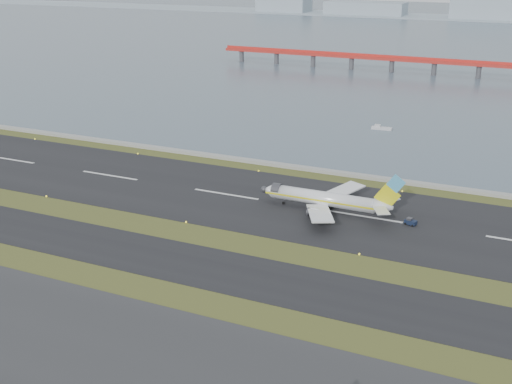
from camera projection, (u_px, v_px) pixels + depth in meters
ground at (171, 234)px, 155.56m from camera, size 1000.00×1000.00×0.00m
apron_strip at (0, 354)px, 108.52m from camera, size 1000.00×50.00×0.10m
taxiway_strip at (143, 253)px, 145.28m from camera, size 1000.00×18.00×0.10m
runway_strip at (226, 194)px, 181.19m from camera, size 1000.00×45.00×0.10m
seawall at (268, 163)px, 206.69m from camera, size 1000.00×2.50×1.00m
bay_water at (452, 34)px, 548.85m from camera, size 1400.00×800.00×1.30m
red_pier at (435, 62)px, 359.07m from camera, size 260.00×5.00×10.20m
far_shoreline at (489, 13)px, 678.29m from camera, size 1400.00×80.00×60.50m
airliner at (328, 199)px, 167.92m from camera, size 38.52×32.89×12.80m
pushback_tug at (410, 222)px, 160.35m from camera, size 3.21×2.38×1.84m
workboat_near at (381, 128)px, 248.64m from camera, size 7.94×2.99×1.89m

